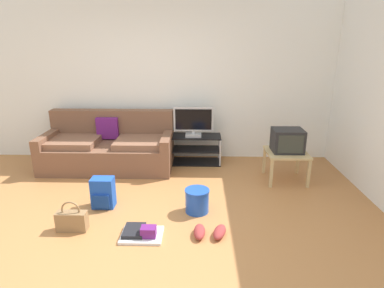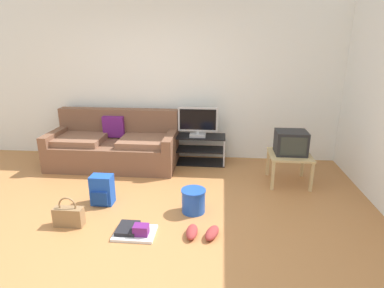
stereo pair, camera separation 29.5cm
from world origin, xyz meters
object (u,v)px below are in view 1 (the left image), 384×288
at_px(flat_tv, 193,122).
at_px(handbag, 72,220).
at_px(floor_tray, 141,233).
at_px(cleaning_bucket, 197,200).
at_px(crt_tv, 287,140).
at_px(backpack, 103,193).
at_px(sneakers_pair, 209,232).
at_px(tv_stand, 193,149).
at_px(side_table, 286,156).
at_px(couch, 109,148).

height_order(flat_tv, handbag, flat_tv).
distance_m(handbag, floor_tray, 0.79).
height_order(cleaning_bucket, floor_tray, cleaning_bucket).
xyz_separation_m(crt_tv, handbag, (-2.69, -1.44, -0.50)).
bearing_deg(backpack, sneakers_pair, -36.24).
distance_m(tv_stand, cleaning_bucket, 1.69).
xyz_separation_m(side_table, floor_tray, (-1.90, -1.53, -0.35)).
distance_m(flat_tv, sneakers_pair, 2.29).
relative_size(couch, floor_tray, 4.67).
distance_m(sneakers_pair, floor_tray, 0.73).
relative_size(flat_tv, floor_tray, 1.48).
relative_size(couch, flat_tv, 3.15).
distance_m(couch, backpack, 1.42).
bearing_deg(cleaning_bucket, sneakers_pair, -74.84).
height_order(crt_tv, sneakers_pair, crt_tv).
bearing_deg(handbag, cleaning_bucket, 17.82).
relative_size(tv_stand, backpack, 2.39).
relative_size(tv_stand, side_table, 1.57).
relative_size(tv_stand, flat_tv, 1.40).
xyz_separation_m(tv_stand, crt_tv, (1.39, -0.69, 0.38)).
bearing_deg(crt_tv, side_table, -90.00).
height_order(tv_stand, cleaning_bucket, tv_stand).
distance_m(flat_tv, floor_tray, 2.37).
distance_m(tv_stand, handbag, 2.50).
distance_m(side_table, sneakers_pair, 1.93).
bearing_deg(couch, flat_tv, 7.47).
bearing_deg(flat_tv, sneakers_pair, -84.34).
xyz_separation_m(tv_stand, sneakers_pair, (0.22, -2.20, -0.19)).
bearing_deg(floor_tray, sneakers_pair, 2.84).
xyz_separation_m(tv_stand, cleaning_bucket, (0.08, -1.69, -0.08)).
distance_m(backpack, cleaning_bucket, 1.18).
bearing_deg(floor_tray, crt_tv, 39.05).
xyz_separation_m(backpack, handbag, (-0.20, -0.54, -0.07)).
distance_m(couch, tv_stand, 1.40).
bearing_deg(couch, handbag, -87.37).
distance_m(tv_stand, floor_tray, 2.30).
bearing_deg(crt_tv, handbag, -151.83).
height_order(couch, backpack, couch).
height_order(crt_tv, cleaning_bucket, crt_tv).
relative_size(crt_tv, sneakers_pair, 1.14).
height_order(handbag, cleaning_bucket, handbag).
distance_m(couch, sneakers_pair, 2.57).
relative_size(flat_tv, sneakers_pair, 1.72).
height_order(flat_tv, backpack, flat_tv).
bearing_deg(sneakers_pair, tv_stand, 95.61).
distance_m(backpack, handbag, 0.58).
height_order(sneakers_pair, floor_tray, floor_tray).
bearing_deg(floor_tray, cleaning_bucket, 42.76).
height_order(flat_tv, sneakers_pair, flat_tv).
bearing_deg(floor_tray, backpack, 132.14).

